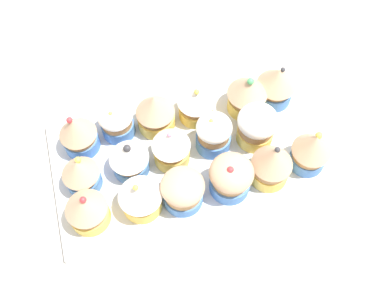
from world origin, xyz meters
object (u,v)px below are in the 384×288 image
cupcake_16 (86,209)px  cupcake_6 (256,124)px  cupcake_4 (117,121)px  cupcake_0 (276,84)px  baking_tray (192,155)px  cupcake_3 (155,112)px  cupcake_5 (78,133)px  cupcake_8 (170,144)px  cupcake_1 (247,93)px  cupcake_2 (196,102)px  cupcake_13 (231,177)px  cupcake_10 (81,173)px  cupcake_14 (183,190)px  cupcake_11 (311,150)px  cupcake_9 (129,159)px  cupcake_15 (140,195)px  cupcake_7 (214,133)px  cupcake_12 (272,164)px

cupcake_16 → cupcake_6: bearing=-166.4°
cupcake_4 → cupcake_0: bearing=178.7°
baking_tray → cupcake_3: cupcake_3 is taller
cupcake_3 → cupcake_5: (12.23, 0.64, 0.01)cm
cupcake_0 → cupcake_8: size_ratio=1.03×
cupcake_1 → baking_tray: bearing=28.8°
cupcake_1 → cupcake_2: 8.31cm
cupcake_6 → cupcake_13: bearing=48.7°
cupcake_10 → cupcake_16: bearing=89.5°
baking_tray → cupcake_5: bearing=-20.4°
cupcake_13 → cupcake_14: size_ratio=1.14×
cupcake_0 → cupcake_8: 20.21cm
cupcake_2 → cupcake_13: bearing=95.0°
cupcake_10 → cupcake_3: bearing=-150.8°
cupcake_4 → cupcake_5: cupcake_5 is taller
cupcake_11 → cupcake_16: cupcake_11 is taller
cupcake_9 → cupcake_13: size_ratio=0.96×
cupcake_5 → cupcake_13: (-20.14, 13.18, -0.33)cm
baking_tray → cupcake_4: size_ratio=6.69×
cupcake_10 → cupcake_15: size_ratio=0.89×
cupcake_1 → cupcake_14: size_ratio=1.28×
cupcake_3 → cupcake_7: bearing=141.5°
baking_tray → cupcake_11: bearing=159.1°
cupcake_14 → baking_tray: bearing=-115.4°
cupcake_10 → cupcake_13: (-20.83, 6.59, 0.15)cm
cupcake_5 → cupcake_7: size_ratio=1.09×
cupcake_1 → cupcake_5: bearing=-0.2°
cupcake_3 → cupcake_16: 18.38cm
cupcake_4 → cupcake_5: size_ratio=0.82×
cupcake_1 → cupcake_6: bearing=84.8°
cupcake_15 → cupcake_16: 7.64cm
cupcake_13 → cupcake_15: (13.26, -0.60, 0.37)cm
cupcake_11 → cupcake_6: bearing=-46.9°
cupcake_6 → cupcake_13: (6.54, 7.45, -0.22)cm
cupcake_9 → cupcake_11: bearing=166.7°
cupcake_1 → cupcake_3: bearing=-2.8°
cupcake_7 → cupcake_14: size_ratio=1.15×
cupcake_0 → cupcake_7: size_ratio=1.07×
cupcake_4 → cupcake_13: cupcake_13 is taller
cupcake_10 → cupcake_13: cupcake_13 is taller
cupcake_8 → cupcake_10: 13.81cm
cupcake_1 → cupcake_11: 13.62cm
baking_tray → cupcake_1: 13.27cm
cupcake_8 → cupcake_11: 21.03cm
cupcake_12 → cupcake_4: bearing=-34.5°
cupcake_9 → cupcake_14: 9.42cm
cupcake_11 → cupcake_12: cupcake_12 is taller
cupcake_11 → cupcake_7: bearing=-28.1°
cupcake_5 → cupcake_6: 27.30cm
cupcake_8 → cupcake_13: (-7.07, 7.61, -0.19)cm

